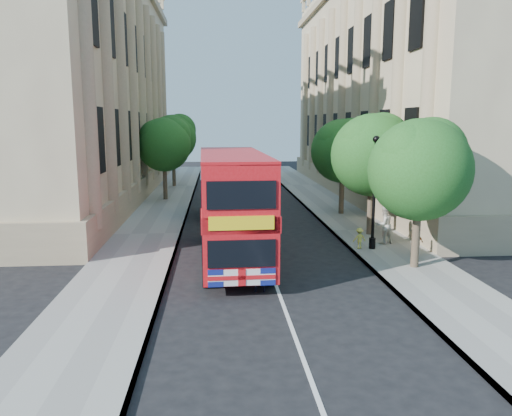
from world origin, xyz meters
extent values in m
plane|color=black|center=(0.00, 0.00, 0.00)|extent=(120.00, 120.00, 0.00)
cube|color=gray|center=(5.75, 10.00, 0.06)|extent=(3.50, 80.00, 0.12)
cube|color=gray|center=(-5.75, 10.00, 0.06)|extent=(3.50, 80.00, 0.12)
cube|color=tan|center=(13.80, 24.00, 9.00)|extent=(12.00, 38.00, 18.00)
cube|color=tan|center=(-13.80, 24.00, 9.00)|extent=(12.00, 38.00, 18.00)
cylinder|color=#473828|center=(5.80, 3.00, 1.43)|extent=(0.32, 0.32, 2.86)
sphere|color=#22531B|center=(5.80, 3.00, 4.03)|extent=(4.00, 4.00, 4.00)
sphere|color=#22531B|center=(6.40, 3.40, 4.68)|extent=(2.80, 2.80, 2.80)
sphere|color=#22531B|center=(5.30, 2.70, 4.55)|extent=(2.60, 2.60, 2.60)
cylinder|color=#473828|center=(5.80, 9.00, 1.50)|extent=(0.32, 0.32, 2.99)
sphere|color=#22531B|center=(5.80, 9.00, 4.22)|extent=(4.20, 4.20, 4.20)
sphere|color=#22531B|center=(6.40, 9.40, 4.90)|extent=(2.94, 2.94, 2.94)
sphere|color=#22531B|center=(5.30, 8.70, 4.76)|extent=(2.73, 2.73, 2.73)
cylinder|color=#473828|center=(5.80, 15.00, 1.45)|extent=(0.32, 0.32, 2.90)
sphere|color=#22531B|center=(5.80, 15.00, 4.09)|extent=(4.00, 4.00, 4.00)
sphere|color=#22531B|center=(6.40, 15.40, 4.75)|extent=(2.80, 2.80, 2.80)
sphere|color=#22531B|center=(5.30, 14.70, 4.62)|extent=(2.60, 2.60, 2.60)
cylinder|color=#473828|center=(-6.00, 22.00, 1.50)|extent=(0.32, 0.32, 2.99)
sphere|color=#22531B|center=(-6.00, 22.00, 4.22)|extent=(4.00, 4.00, 4.00)
sphere|color=#22531B|center=(-5.40, 22.40, 4.90)|extent=(2.80, 2.80, 2.80)
sphere|color=#22531B|center=(-6.50, 21.70, 4.76)|extent=(2.60, 2.60, 2.60)
cylinder|color=#473828|center=(-6.00, 30.00, 1.58)|extent=(0.32, 0.32, 3.17)
sphere|color=#22531B|center=(-6.00, 30.00, 4.46)|extent=(4.20, 4.20, 4.20)
sphere|color=#22531B|center=(-5.40, 30.40, 5.18)|extent=(2.94, 2.94, 2.94)
sphere|color=#22531B|center=(-6.50, 29.70, 5.04)|extent=(2.73, 2.73, 2.73)
cylinder|color=black|center=(5.00, 6.00, 0.37)|extent=(0.30, 0.30, 0.50)
cylinder|color=black|center=(5.00, 6.00, 2.62)|extent=(0.14, 0.14, 5.00)
sphere|color=black|center=(5.00, 6.00, 5.12)|extent=(0.32, 0.32, 0.32)
cube|color=red|center=(-1.46, 4.96, 2.49)|extent=(2.85, 9.82, 4.05)
cube|color=black|center=(-1.46, 4.96, 1.59)|extent=(2.89, 9.21, 0.92)
cube|color=black|center=(-1.46, 4.96, 3.54)|extent=(2.89, 9.21, 0.92)
cube|color=yellow|center=(-1.31, 0.08, 2.62)|extent=(2.16, 0.14, 0.46)
cylinder|color=black|center=(-2.52, 1.49, 0.51)|extent=(0.32, 1.03, 1.03)
cylinder|color=black|center=(-0.20, 1.55, 0.51)|extent=(0.32, 1.03, 1.03)
cylinder|color=black|center=(-2.71, 8.16, 0.51)|extent=(0.32, 1.03, 1.03)
cylinder|color=black|center=(-0.39, 8.22, 0.51)|extent=(0.32, 1.03, 1.03)
cube|color=black|center=(-1.63, 13.78, 1.52)|extent=(2.43, 2.23, 2.36)
cube|color=black|center=(-1.54, 12.83, 1.80)|extent=(2.02, 0.29, 0.79)
cube|color=black|center=(-1.86, 16.24, 1.74)|extent=(2.58, 3.79, 2.81)
cube|color=black|center=(-1.80, 15.57, 0.39)|extent=(2.52, 5.56, 0.28)
cylinder|color=black|center=(-2.63, 13.57, 0.45)|extent=(0.33, 0.92, 0.90)
cylinder|color=black|center=(-0.61, 13.76, 0.45)|extent=(0.33, 0.92, 0.90)
cylinder|color=black|center=(-2.98, 17.26, 0.45)|extent=(0.33, 0.92, 0.90)
cylinder|color=black|center=(-0.96, 17.45, 0.45)|extent=(0.33, 0.92, 0.90)
imported|color=black|center=(-0.66, 0.82, 0.84)|extent=(0.66, 0.47, 1.68)
imported|color=beige|center=(5.84, 6.91, 1.04)|extent=(1.08, 0.96, 1.84)
imported|color=orange|center=(6.61, 4.77, 0.65)|extent=(0.67, 0.44, 1.06)
imported|color=#EBE150|center=(4.40, 6.04, 0.60)|extent=(0.68, 0.47, 0.97)
camera|label=1|loc=(-2.10, -15.85, 5.85)|focal=35.00mm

